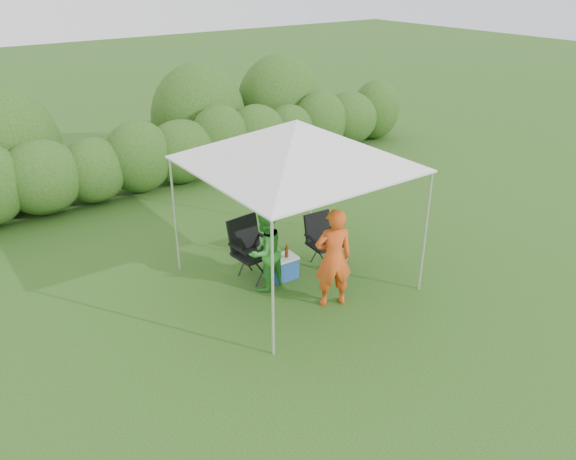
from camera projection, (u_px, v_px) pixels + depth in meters
ground at (313, 291)px, 9.49m from camera, size 70.00×70.00×0.00m
hedge at (164, 153)px, 13.56m from camera, size 15.79×1.53×1.80m
canopy at (297, 143)px, 8.78m from camera, size 3.10×3.10×2.83m
chair_right at (322, 237)px, 10.12m from camera, size 0.63×0.58×0.96m
chair_left at (249, 245)px, 9.66m from camera, size 0.72×0.66×1.09m
man at (333, 258)px, 8.78m from camera, size 0.71×0.59×1.67m
woman at (265, 251)px, 9.27m from camera, size 0.80×0.69×1.42m
cooler at (283, 267)px, 9.78m from camera, size 0.50×0.37×0.41m
bottle at (287, 251)px, 9.65m from camera, size 0.07×0.07×0.24m
lawn_toy at (350, 177)px, 14.09m from camera, size 0.59×0.49×0.30m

